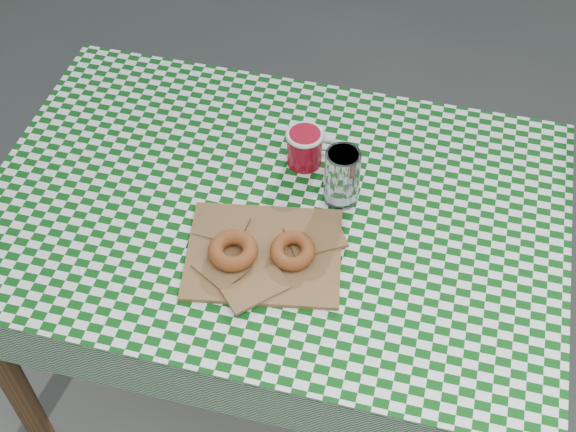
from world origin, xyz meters
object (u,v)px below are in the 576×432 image
object	(u,v)px
paper_bag	(264,253)
coffee_mug	(304,148)
drinking_glass	(342,177)
table	(275,306)

from	to	relation	value
paper_bag	coffee_mug	xyz separation A→B (m)	(0.05, 0.27, 0.04)
paper_bag	drinking_glass	xyz separation A→B (m)	(0.14, 0.17, 0.06)
coffee_mug	drinking_glass	bearing A→B (deg)	-59.24
coffee_mug	drinking_glass	xyz separation A→B (m)	(0.09, -0.10, 0.02)
coffee_mug	drinking_glass	world-z (taller)	drinking_glass
table	paper_bag	xyz separation A→B (m)	(0.00, -0.13, 0.39)
table	drinking_glass	world-z (taller)	drinking_glass
coffee_mug	drinking_glass	size ratio (longest dim) A/B	1.16
table	paper_bag	world-z (taller)	paper_bag
paper_bag	coffee_mug	world-z (taller)	coffee_mug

